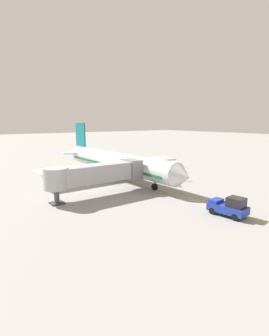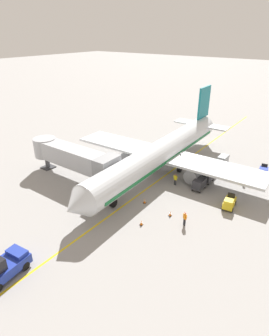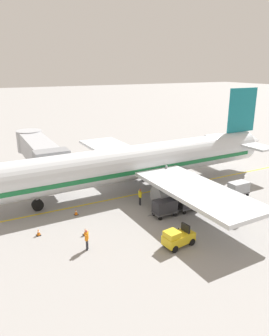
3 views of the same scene
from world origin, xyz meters
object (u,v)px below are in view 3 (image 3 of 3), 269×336
(safety_cone_nose_right, at_px, (85,232))
(baggage_tug_lead, at_px, (209,195))
(jet_bridge, at_px, (39,151))
(safety_cone_nose_left, at_px, (76,212))
(baggage_tug_trailing, at_px, (178,238))
(baggage_cart_front, at_px, (165,206))
(baggage_cart_second_in_train, at_px, (188,201))
(baggage_cart_third_in_train, at_px, (207,194))
(safety_cone_wing_tip, at_px, (38,232))
(ground_crew_wing_walker, at_px, (140,196))
(ground_crew_marshaller, at_px, (242,213))
(ground_crew_loader, at_px, (87,238))
(parked_airliner, at_px, (142,162))
(baggage_cart_tail_end, at_px, (238,188))

(safety_cone_nose_right, bearing_deg, baggage_tug_lead, -87.39)
(jet_bridge, distance_m, safety_cone_nose_left, 12.47)
(baggage_tug_trailing, relative_size, safety_cone_nose_left, 4.47)
(baggage_cart_front, bearing_deg, baggage_cart_second_in_train, -90.33)
(baggage_cart_second_in_train, bearing_deg, safety_cone_nose_left, 67.65)
(baggage_cart_third_in_train, xyz_separation_m, safety_cone_wing_tip, (1.31, 16.41, -0.66))
(baggage_cart_front, bearing_deg, safety_cone_wing_tip, 80.75)
(safety_cone_nose_right, bearing_deg, jet_bridge, 0.26)
(baggage_cart_second_in_train, relative_size, safety_cone_wing_tip, 4.93)
(jet_bridge, height_order, ground_crew_wing_walker, jet_bridge)
(baggage_cart_front, relative_size, safety_cone_nose_left, 4.93)
(ground_crew_marshaller, relative_size, safety_cone_nose_right, 2.86)
(jet_bridge, xyz_separation_m, safety_cone_nose_right, (-15.98, -0.07, -3.17))
(jet_bridge, height_order, safety_cone_nose_right, jet_bridge)
(baggage_cart_second_in_train, xyz_separation_m, ground_crew_loader, (-2.04, 10.90, 0.00))
(parked_airliner, bearing_deg, safety_cone_wing_tip, 112.35)
(baggage_tug_lead, bearing_deg, safety_cone_nose_left, 75.68)
(ground_crew_marshaller, bearing_deg, safety_cone_nose_left, 56.40)
(safety_cone_nose_right, bearing_deg, safety_cone_nose_left, -7.20)
(ground_crew_marshaller, height_order, safety_cone_nose_left, ground_crew_marshaller)
(baggage_tug_trailing, bearing_deg, baggage_cart_tail_end, -65.81)
(safety_cone_nose_left, relative_size, safety_cone_wing_tip, 1.00)
(safety_cone_nose_left, bearing_deg, baggage_tug_lead, -104.32)
(baggage_cart_second_in_train, relative_size, ground_crew_marshaller, 1.72)
(ground_crew_marshaller, bearing_deg, baggage_tug_trailing, 94.40)
(baggage_tug_trailing, relative_size, baggage_cart_second_in_train, 0.91)
(parked_airliner, xyz_separation_m, ground_crew_wing_walker, (-3.70, 2.22, -2.23))
(parked_airliner, relative_size, baggage_cart_second_in_train, 12.81)
(baggage_cart_second_in_train, distance_m, safety_cone_nose_left, 10.63)
(ground_crew_marshaller, bearing_deg, jet_bridge, 32.66)
(jet_bridge, height_order, safety_cone_nose_left, jet_bridge)
(baggage_tug_trailing, distance_m, ground_crew_marshaller, 7.27)
(baggage_tug_lead, xyz_separation_m, baggage_cart_third_in_train, (-0.21, 0.49, 0.24))
(baggage_tug_trailing, bearing_deg, safety_cone_nose_right, 49.39)
(baggage_cart_front, height_order, safety_cone_wing_tip, baggage_cart_front)
(baggage_cart_tail_end, bearing_deg, ground_crew_marshaller, 137.74)
(baggage_cart_third_in_train, xyz_separation_m, safety_cone_nose_left, (3.53, 12.52, -0.66))
(baggage_cart_second_in_train, bearing_deg, baggage_cart_front, 89.67)
(ground_crew_loader, bearing_deg, baggage_cart_third_in_train, -79.41)
(jet_bridge, height_order, ground_crew_loader, jet_bridge)
(ground_crew_loader, relative_size, safety_cone_nose_left, 2.86)
(baggage_cart_tail_end, bearing_deg, baggage_cart_second_in_train, 92.67)
(baggage_tug_trailing, relative_size, ground_crew_loader, 1.56)
(baggage_cart_second_in_train, bearing_deg, ground_crew_marshaller, -148.05)
(baggage_tug_lead, bearing_deg, parked_airliner, 35.67)
(baggage_cart_tail_end, distance_m, safety_cone_nose_right, 17.10)
(baggage_tug_lead, distance_m, safety_cone_wing_tip, 16.94)
(parked_airliner, relative_size, ground_crew_wing_walker, 22.05)
(parked_airliner, distance_m, ground_crew_marshaller, 12.04)
(baggage_tug_trailing, height_order, ground_crew_wing_walker, ground_crew_wing_walker)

